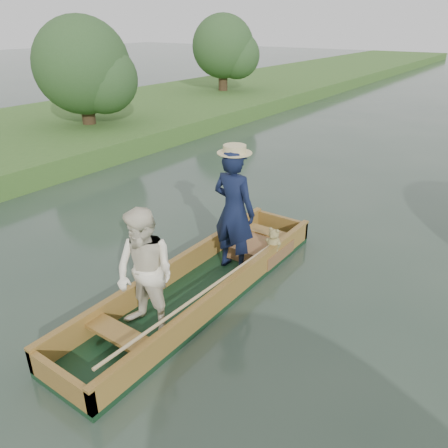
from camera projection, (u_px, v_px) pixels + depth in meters
The scene contains 2 objects.
ground at pixel (201, 294), 6.64m from camera, with size 120.00×120.00×0.00m, color #283D30.
punt at pixel (200, 256), 6.29m from camera, with size 1.16×5.00×2.11m.
Camera 1 is at (3.51, -4.32, 3.78)m, focal length 35.00 mm.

